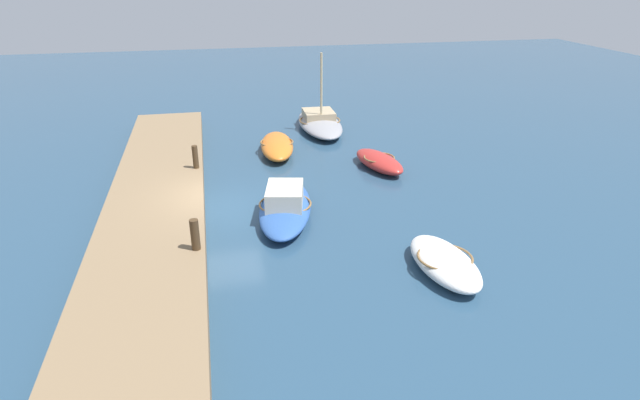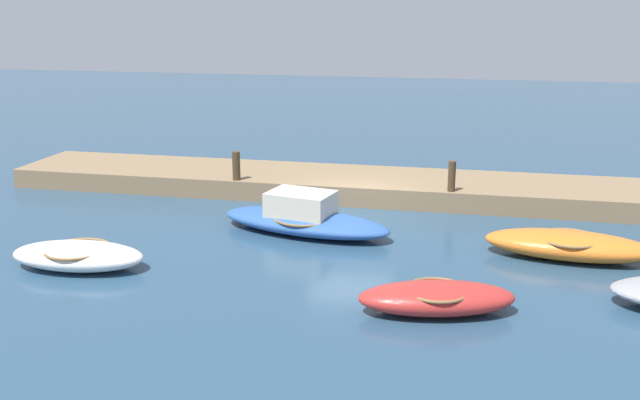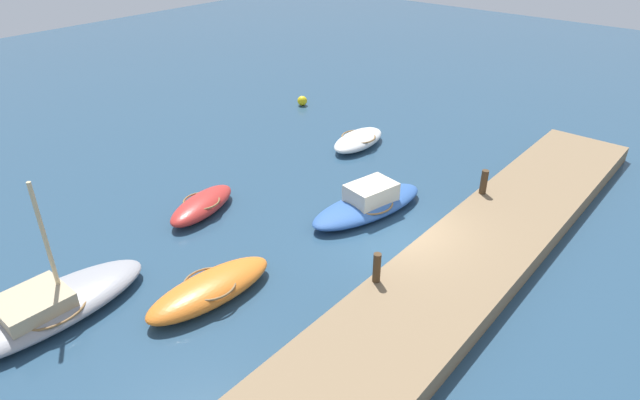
# 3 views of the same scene
# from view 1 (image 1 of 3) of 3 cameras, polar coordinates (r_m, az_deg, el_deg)

# --- Properties ---
(ground_plane) EXTENTS (84.00, 84.00, 0.00)m
(ground_plane) POSITION_cam_1_polar(r_m,az_deg,el_deg) (20.03, -10.02, -1.01)
(ground_plane) COLOR navy
(dock_platform) EXTENTS (24.35, 3.39, 0.65)m
(dock_platform) POSITION_cam_1_polar(r_m,az_deg,el_deg) (20.01, -17.04, -0.74)
(dock_platform) COLOR #846B4C
(dock_platform) RESTS_ON ground_plane
(motorboat_blue) EXTENTS (5.32, 2.83, 1.17)m
(motorboat_blue) POSITION_cam_1_polar(r_m,az_deg,el_deg) (19.08, -3.72, -0.58)
(motorboat_blue) COLOR #2D569E
(motorboat_blue) RESTS_ON ground_plane
(rowboat_orange) EXTENTS (4.29, 1.90, 0.70)m
(rowboat_orange) POSITION_cam_1_polar(r_m,az_deg,el_deg) (25.72, -4.60, 5.77)
(rowboat_orange) COLOR orange
(rowboat_orange) RESTS_ON ground_plane
(rowboat_white) EXTENTS (3.42, 1.74, 0.64)m
(rowboat_white) POSITION_cam_1_polar(r_m,az_deg,el_deg) (16.10, 13.09, -6.45)
(rowboat_white) COLOR white
(rowboat_white) RESTS_ON ground_plane
(rowboat_red) EXTENTS (3.51, 2.05, 0.66)m
(rowboat_red) POSITION_cam_1_polar(r_m,az_deg,el_deg) (23.76, 6.29, 4.11)
(rowboat_red) COLOR #B72D28
(rowboat_red) RESTS_ON ground_plane
(sailboat_grey) EXTENTS (5.91, 2.29, 4.16)m
(sailboat_grey) POSITION_cam_1_polar(r_m,az_deg,el_deg) (29.50, -0.04, 8.28)
(sailboat_grey) COLOR #939399
(sailboat_grey) RESTS_ON ground_plane
(mooring_post_west) EXTENTS (0.23, 0.23, 0.95)m
(mooring_post_west) POSITION_cam_1_polar(r_m,az_deg,el_deg) (22.35, -13.11, 4.48)
(mooring_post_west) COLOR #47331E
(mooring_post_west) RESTS_ON dock_platform
(mooring_post_mid_west) EXTENTS (0.26, 0.26, 0.94)m
(mooring_post_mid_west) POSITION_cam_1_polar(r_m,az_deg,el_deg) (15.91, -13.14, -3.60)
(mooring_post_mid_west) COLOR #47331E
(mooring_post_mid_west) RESTS_ON dock_platform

